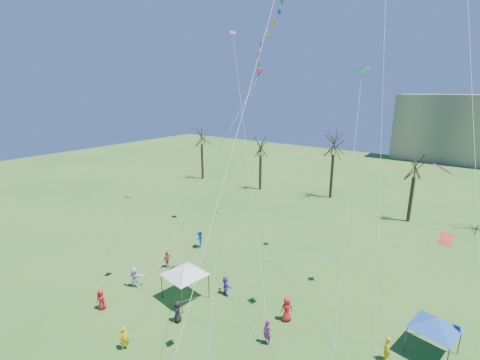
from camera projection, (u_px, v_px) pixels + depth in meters
The scene contains 6 objects.
bare_tree_row at pixel (419, 161), 41.77m from camera, with size 72.65×9.26×11.93m.
big_box_kite at pixel (267, 52), 21.39m from camera, with size 2.61×8.43×25.30m.
canopy_tent_white at pixel (185, 269), 25.93m from camera, with size 3.98×3.98×3.01m.
canopy_tent_blue at pixel (436, 323), 20.41m from camera, with size 3.50×3.50×2.68m.
festival_crowd at pixel (258, 328), 22.02m from camera, with size 26.94×14.54×1.86m.
small_kites_aloft at pixel (321, 122), 21.87m from camera, with size 27.64×19.42×32.32m.
Camera 1 is at (9.56, -10.02, 16.03)m, focal length 25.00 mm.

